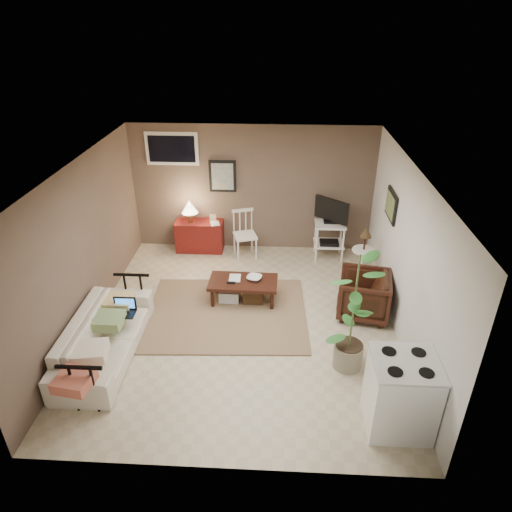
# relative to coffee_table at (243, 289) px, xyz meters

# --- Properties ---
(floor) EXTENTS (5.00, 5.00, 0.00)m
(floor) POSITION_rel_coffee_table_xyz_m (0.04, -0.56, -0.23)
(floor) COLOR #C1B293
(floor) RESTS_ON ground
(art_back) EXTENTS (0.50, 0.03, 0.60)m
(art_back) POSITION_rel_coffee_table_xyz_m (-0.51, 1.92, 1.22)
(art_back) COLOR black
(art_right) EXTENTS (0.03, 0.60, 0.45)m
(art_right) POSITION_rel_coffee_table_xyz_m (2.27, 0.49, 1.29)
(art_right) COLOR black
(window) EXTENTS (0.96, 0.03, 0.60)m
(window) POSITION_rel_coffee_table_xyz_m (-1.41, 1.92, 1.72)
(window) COLOR white
(rug) EXTENTS (2.53, 2.07, 0.02)m
(rug) POSITION_rel_coffee_table_xyz_m (-0.23, -0.36, -0.22)
(rug) COLOR #80654A
(rug) RESTS_ON floor
(coffee_table) EXTENTS (1.09, 0.58, 0.41)m
(coffee_table) POSITION_rel_coffee_table_xyz_m (0.00, 0.00, 0.00)
(coffee_table) COLOR black
(coffee_table) RESTS_ON floor
(sofa) EXTENTS (0.60, 2.04, 0.80)m
(sofa) POSITION_rel_coffee_table_xyz_m (-1.76, -1.38, 0.17)
(sofa) COLOR beige
(sofa) RESTS_ON floor
(sofa_pillows) EXTENTS (0.39, 1.94, 0.14)m
(sofa_pillows) POSITION_rel_coffee_table_xyz_m (-1.71, -1.61, 0.26)
(sofa_pillows) COLOR beige
(sofa_pillows) RESTS_ON sofa
(sofa_end_rails) EXTENTS (0.55, 2.04, 0.69)m
(sofa_end_rails) POSITION_rel_coffee_table_xyz_m (-1.64, -1.38, 0.12)
(sofa_end_rails) COLOR black
(sofa_end_rails) RESTS_ON floor
(laptop) EXTENTS (0.31, 0.23, 0.21)m
(laptop) POSITION_rel_coffee_table_xyz_m (-1.56, -1.02, 0.29)
(laptop) COLOR black
(laptop) RESTS_ON sofa
(red_console) EXTENTS (0.90, 0.40, 1.04)m
(red_console) POSITION_rel_coffee_table_xyz_m (-0.99, 1.74, 0.13)
(red_console) COLOR maroon
(red_console) RESTS_ON floor
(spindle_chair) EXTENTS (0.50, 0.50, 0.89)m
(spindle_chair) POSITION_rel_coffee_table_xyz_m (-0.08, 1.57, 0.19)
(spindle_chair) COLOR white
(spindle_chair) RESTS_ON floor
(tv_stand) EXTENTS (0.57, 0.49, 1.17)m
(tv_stand) POSITION_rel_coffee_table_xyz_m (1.50, 1.58, 0.39)
(tv_stand) COLOR white
(tv_stand) RESTS_ON floor
(side_table) EXTENTS (0.38, 0.38, 1.03)m
(side_table) POSITION_rel_coffee_table_xyz_m (1.99, 0.73, 0.41)
(side_table) COLOR white
(side_table) RESTS_ON floor
(armchair) EXTENTS (0.82, 0.86, 0.77)m
(armchair) POSITION_rel_coffee_table_xyz_m (1.86, -0.25, 0.16)
(armchair) COLOR black
(armchair) RESTS_ON floor
(potted_plant) EXTENTS (0.43, 0.43, 1.70)m
(potted_plant) POSITION_rel_coffee_table_xyz_m (1.50, -1.43, 0.68)
(potted_plant) COLOR gray
(potted_plant) RESTS_ON floor
(stove) EXTENTS (0.71, 0.66, 0.93)m
(stove) POSITION_rel_coffee_table_xyz_m (1.93, -2.38, 0.23)
(stove) COLOR white
(stove) RESTS_ON floor
(bowl) EXTENTS (0.24, 0.12, 0.23)m
(bowl) POSITION_rel_coffee_table_xyz_m (0.18, 0.05, 0.28)
(bowl) COLOR black
(bowl) RESTS_ON coffee_table
(book_table) EXTENTS (0.18, 0.02, 0.25)m
(book_table) POSITION_rel_coffee_table_xyz_m (-0.22, 0.05, 0.28)
(book_table) COLOR black
(book_table) RESTS_ON coffee_table
(book_console) EXTENTS (0.16, 0.06, 0.22)m
(book_console) POSITION_rel_coffee_table_xyz_m (-0.73, 1.62, 0.48)
(book_console) COLOR black
(book_console) RESTS_ON red_console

